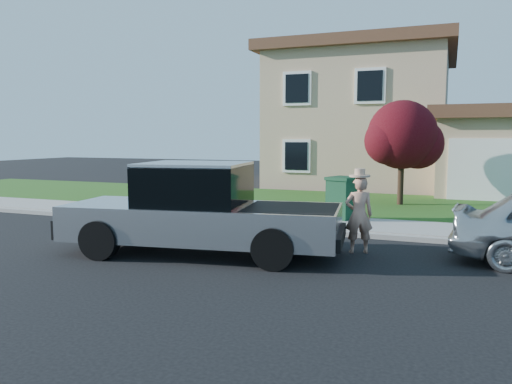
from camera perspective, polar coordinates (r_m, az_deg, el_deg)
ground at (r=10.44m, az=-3.53°, el=-7.23°), size 80.00×80.00×0.00m
curb at (r=12.77m, az=6.07°, el=-4.49°), size 40.00×0.20×0.12m
sidewalk at (r=13.82m, az=7.27°, el=-3.62°), size 40.00×2.00×0.15m
lawn at (r=18.17m, az=10.72°, el=-1.39°), size 40.00×7.00×0.10m
house at (r=25.78m, az=14.81°, el=7.68°), size 14.00×11.30×6.85m
pickup_truck at (r=10.45m, az=-6.34°, el=-2.26°), size 6.05×2.78×1.92m
woman at (r=10.71m, az=11.68°, el=-2.39°), size 0.69×0.58×1.79m
ornamental_tree at (r=18.03m, az=16.47°, el=5.93°), size 2.63×2.37×3.61m
trash_bin at (r=14.27m, az=9.87°, el=-0.61°), size 0.96×1.02×1.18m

